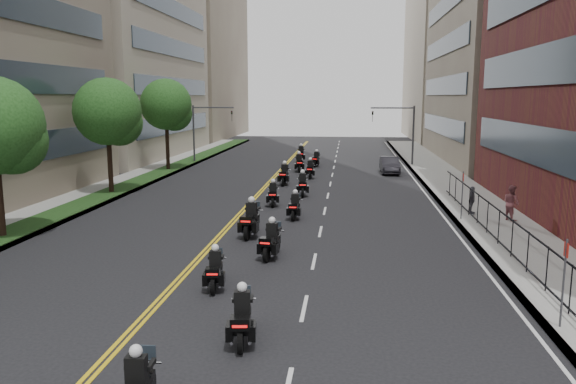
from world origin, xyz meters
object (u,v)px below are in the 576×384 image
(motorcycle_2, at_px, (215,271))
(parked_sedan, at_px, (390,165))
(motorcycle_3, at_px, (271,242))
(motorcycle_1, at_px, (242,319))
(motorcycle_9, at_px, (310,170))
(motorcycle_8, at_px, (284,175))
(motorcycle_10, at_px, (299,164))
(motorcycle_5, at_px, (295,207))
(motorcycle_4, at_px, (251,221))
(motorcycle_6, at_px, (273,195))
(motorcycle_11, at_px, (316,160))
(pedestrian_b, at_px, (511,203))
(motorcycle_7, at_px, (303,185))
(motorcycle_12, at_px, (301,155))
(pedestrian_c, at_px, (472,200))

(motorcycle_2, distance_m, parked_sedan, 31.00)
(motorcycle_3, bearing_deg, motorcycle_1, -79.88)
(motorcycle_3, relative_size, motorcycle_9, 1.00)
(motorcycle_8, relative_size, motorcycle_9, 1.07)
(motorcycle_3, height_order, motorcycle_10, motorcycle_10)
(motorcycle_5, bearing_deg, motorcycle_2, -96.13)
(motorcycle_4, relative_size, motorcycle_5, 1.20)
(motorcycle_6, height_order, motorcycle_11, same)
(pedestrian_b, bearing_deg, motorcycle_4, 81.84)
(motorcycle_7, xyz_separation_m, motorcycle_8, (-1.71, 4.48, 0.02))
(motorcycle_4, distance_m, pedestrian_b, 13.51)
(motorcycle_3, relative_size, motorcycle_6, 1.03)
(motorcycle_2, height_order, motorcycle_3, motorcycle_3)
(motorcycle_4, distance_m, motorcycle_11, 26.72)
(motorcycle_3, height_order, motorcycle_12, motorcycle_12)
(motorcycle_8, xyz_separation_m, motorcycle_12, (0.02, 14.51, 0.03))
(motorcycle_11, relative_size, pedestrian_b, 1.19)
(motorcycle_2, height_order, motorcycle_10, motorcycle_10)
(pedestrian_c, bearing_deg, motorcycle_4, 137.11)
(motorcycle_2, distance_m, pedestrian_c, 17.02)
(motorcycle_8, xyz_separation_m, parked_sedan, (8.18, 7.14, -0.00))
(motorcycle_6, distance_m, motorcycle_8, 8.04)
(motorcycle_10, height_order, pedestrian_b, pedestrian_b)
(motorcycle_3, distance_m, motorcycle_11, 30.05)
(motorcycle_3, distance_m, motorcycle_6, 11.01)
(motorcycle_6, xyz_separation_m, motorcycle_11, (1.50, 19.13, -0.00))
(motorcycle_8, distance_m, motorcycle_10, 7.40)
(motorcycle_10, bearing_deg, motorcycle_4, -98.37)
(motorcycle_12, relative_size, pedestrian_b, 1.37)
(motorcycle_1, distance_m, motorcycle_4, 11.45)
(motorcycle_9, distance_m, parked_sedan, 7.43)
(motorcycle_1, xyz_separation_m, motorcycle_5, (-0.05, 15.37, -0.02))
(parked_sedan, relative_size, pedestrian_b, 2.31)
(motorcycle_1, relative_size, motorcycle_10, 0.91)
(pedestrian_b, bearing_deg, pedestrian_c, 22.98)
(motorcycle_2, distance_m, motorcycle_5, 11.41)
(motorcycle_10, bearing_deg, parked_sedan, -9.58)
(motorcycle_4, relative_size, motorcycle_11, 1.17)
(motorcycle_8, xyz_separation_m, motorcycle_11, (1.73, 11.10, -0.07))
(motorcycle_4, relative_size, motorcycle_12, 1.01)
(motorcycle_2, distance_m, motorcycle_9, 26.43)
(motorcycle_7, height_order, motorcycle_11, motorcycle_7)
(motorcycle_1, distance_m, motorcycle_10, 34.32)
(motorcycle_4, height_order, motorcycle_5, motorcycle_4)
(motorcycle_1, relative_size, motorcycle_9, 0.98)
(motorcycle_6, xyz_separation_m, parked_sedan, (7.95, 15.18, 0.06))
(motorcycle_2, xyz_separation_m, motorcycle_9, (1.45, 26.39, 0.05))
(motorcycle_5, height_order, motorcycle_9, motorcycle_9)
(motorcycle_2, bearing_deg, motorcycle_12, 83.45)
(motorcycle_2, distance_m, motorcycle_4, 7.24)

